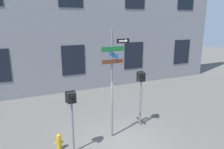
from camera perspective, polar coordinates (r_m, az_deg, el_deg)
The scene contains 5 objects.
ground_plane at distance 9.56m, azimuth 2.52°, elevation -17.56°, with size 60.00×60.00×0.00m, color #595651.
street_sign_pole at distance 9.02m, azimuth 0.33°, elevation -0.35°, with size 1.26×0.86×4.63m.
pedestrian_signal_left at distance 8.28m, azimuth -10.48°, elevation -7.92°, with size 0.38×0.40×2.47m.
pedestrian_signal_right at distance 10.31m, azimuth 7.64°, elevation -2.49°, with size 0.35×0.40×2.68m.
fire_hydrant at distance 9.28m, azimuth -13.69°, elevation -16.72°, with size 0.35×0.19×0.67m.
Camera 1 is at (-3.71, -7.22, 5.05)m, focal length 35.00 mm.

